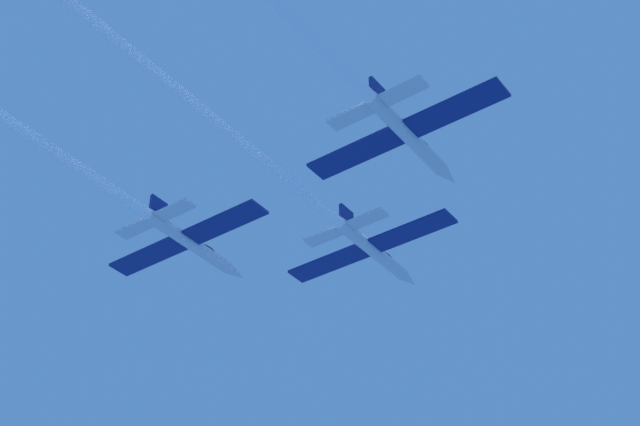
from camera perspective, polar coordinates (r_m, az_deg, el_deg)
jet_lead at (r=89.57m, az=-4.60°, el=4.10°), size 20.90×73.87×3.46m
jet_left_wing at (r=91.17m, az=-17.10°, el=4.35°), size 20.90×71.78×3.46m
jet_right_wing at (r=77.14m, az=-2.14°, el=12.27°), size 20.90×66.60×3.46m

